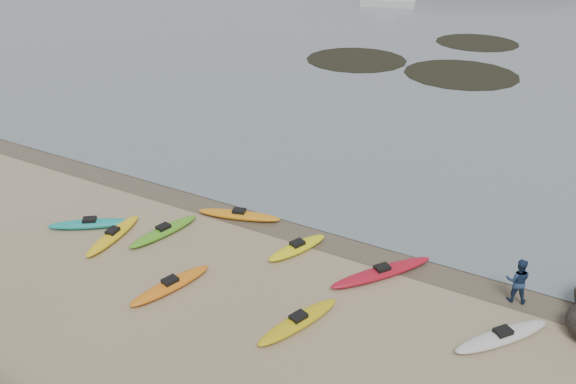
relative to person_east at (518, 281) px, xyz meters
The scene contains 5 objects.
ground 9.83m from the person_east, behind, with size 600.00×600.00×0.00m, color tan.
wet_sand 9.81m from the person_east, behind, with size 60.00×60.00×0.00m, color brown.
kayaks 10.09m from the person_east, 164.21° to the right, with size 20.20×8.34×0.34m.
person_east is the anchor object (origin of this frame).
kelp_mats 34.24m from the person_east, 111.51° to the left, with size 18.38×20.83×0.04m.
Camera 1 is at (10.52, -18.80, 12.79)m, focal length 35.00 mm.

